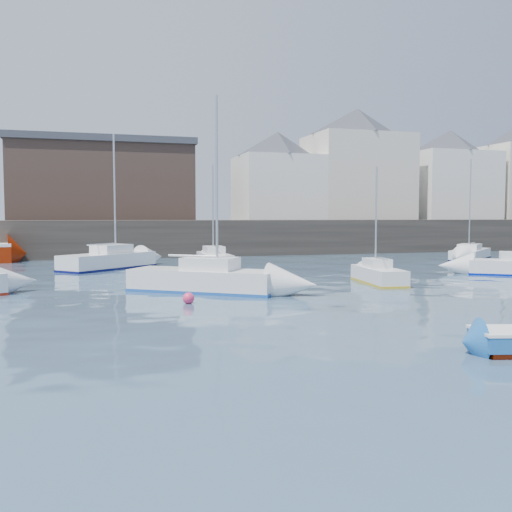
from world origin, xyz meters
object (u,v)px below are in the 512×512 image
object	(u,v)px
buoy_near	(188,303)
buoy_mid	(396,287)
sailboat_f	(215,259)
sailboat_b	(204,279)
sailboat_h	(109,260)
sailboat_c	(378,274)
sailboat_g	(470,254)
buoy_far	(168,275)

from	to	relation	value
buoy_near	buoy_mid	world-z (taller)	same
buoy_mid	sailboat_f	bearing A→B (deg)	113.30
sailboat_b	sailboat_h	xyz separation A→B (m)	(-3.66, 12.59, 0.00)
sailboat_c	buoy_near	world-z (taller)	sailboat_c
sailboat_c	sailboat_f	xyz separation A→B (m)	(-5.71, 12.00, 0.03)
buoy_near	buoy_mid	size ratio (longest dim) A/B	1.00
sailboat_f	sailboat_c	bearing A→B (deg)	-64.53
sailboat_h	sailboat_g	bearing A→B (deg)	0.90
buoy_near	buoy_far	bearing A→B (deg)	86.38
sailboat_c	buoy_mid	bearing A→B (deg)	-85.98
sailboat_f	buoy_mid	world-z (taller)	sailboat_f
sailboat_f	buoy_mid	distance (m)	14.73
sailboat_f	sailboat_h	world-z (taller)	sailboat_h
sailboat_c	sailboat_g	distance (m)	19.13
sailboat_g	buoy_mid	distance (m)	20.06
sailboat_b	buoy_near	world-z (taller)	sailboat_b
buoy_mid	sailboat_b	bearing A→B (deg)	175.00
sailboat_f	sailboat_g	size ratio (longest dim) A/B	0.89
sailboat_b	buoy_near	bearing A→B (deg)	-111.54
sailboat_b	sailboat_c	xyz separation A→B (m)	(8.95, 0.73, -0.11)
sailboat_c	sailboat_h	distance (m)	17.31
sailboat_c	buoy_mid	xyz separation A→B (m)	(0.11, -1.52, -0.44)
sailboat_f	sailboat_h	size ratio (longest dim) A/B	0.80
sailboat_f	buoy_mid	xyz separation A→B (m)	(5.82, -13.52, -0.48)
sailboat_c	sailboat_f	bearing A→B (deg)	115.47
sailboat_b	buoy_far	distance (m)	7.60
sailboat_g	buoy_far	xyz separation A→B (m)	(-24.18, -5.45, -0.43)
buoy_near	sailboat_b	bearing A→B (deg)	68.46
sailboat_b	sailboat_g	world-z (taller)	sailboat_b
sailboat_c	sailboat_g	xyz separation A→B (m)	(14.66, 12.28, -0.01)
sailboat_b	sailboat_f	world-z (taller)	sailboat_b
sailboat_c	buoy_far	size ratio (longest dim) A/B	14.92
sailboat_f	buoy_mid	size ratio (longest dim) A/B	15.28
sailboat_h	sailboat_b	bearing A→B (deg)	-73.78
sailboat_g	buoy_near	world-z (taller)	sailboat_g
sailboat_h	buoy_mid	size ratio (longest dim) A/B	19.22
sailboat_c	sailboat_h	xyz separation A→B (m)	(-12.62, 11.86, 0.11)
sailboat_g	buoy_far	bearing A→B (deg)	-167.29
sailboat_f	buoy_far	world-z (taller)	sailboat_f
sailboat_g	buoy_mid	world-z (taller)	sailboat_g
buoy_near	buoy_mid	xyz separation A→B (m)	(10.31, 2.37, 0.00)
sailboat_b	sailboat_c	distance (m)	8.98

